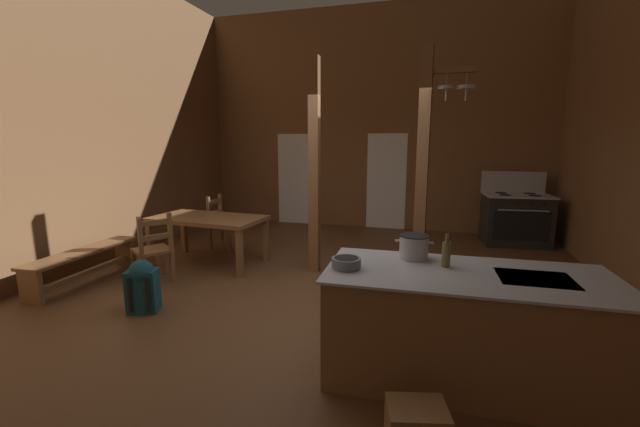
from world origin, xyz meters
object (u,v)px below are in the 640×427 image
object	(u,v)px
ladderback_chair_near_window	(153,250)
ladderback_chair_by_post	(222,224)
stove_range	(515,218)
backpack	(142,284)
dining_table	(208,222)
bottle_tall_on_counter	(446,254)
bench_along_left_wall	(84,259)
stockpot_on_counter	(414,247)
kitchen_island	(464,327)
mixing_bowl_on_counter	(346,263)
step_stool	(417,425)

from	to	relation	value
ladderback_chair_near_window	ladderback_chair_by_post	world-z (taller)	same
stove_range	backpack	world-z (taller)	stove_range
dining_table	bottle_tall_on_counter	size ratio (longest dim) A/B	6.43
ladderback_chair_by_post	bottle_tall_on_counter	distance (m)	4.66
bench_along_left_wall	bottle_tall_on_counter	world-z (taller)	bottle_tall_on_counter
backpack	stockpot_on_counter	distance (m)	2.99
stockpot_on_counter	bottle_tall_on_counter	xyz separation A→B (m)	(0.26, -0.16, 0.01)
kitchen_island	mixing_bowl_on_counter	xyz separation A→B (m)	(-0.92, -0.13, 0.48)
stockpot_on_counter	bottle_tall_on_counter	distance (m)	0.31
backpack	kitchen_island	bearing A→B (deg)	-6.32
step_stool	ladderback_chair_by_post	distance (m)	5.20
ladderback_chair_by_post	bench_along_left_wall	bearing A→B (deg)	-115.40
bench_along_left_wall	backpack	bearing A→B (deg)	-22.18
stockpot_on_counter	mixing_bowl_on_counter	xyz separation A→B (m)	(-0.50, -0.41, -0.06)
mixing_bowl_on_counter	kitchen_island	bearing A→B (deg)	8.19
step_stool	ladderback_chair_near_window	distance (m)	4.10
bench_along_left_wall	ladderback_chair_by_post	bearing A→B (deg)	64.60
bench_along_left_wall	stove_range	bearing A→B (deg)	32.15
kitchen_island	bench_along_left_wall	world-z (taller)	kitchen_island
step_stool	ladderback_chair_by_post	bearing A→B (deg)	132.29
stove_range	bench_along_left_wall	xyz separation A→B (m)	(-6.00, -3.77, -0.17)
kitchen_island	backpack	bearing A→B (deg)	173.68
backpack	stove_range	bearing A→B (deg)	43.64
stove_range	mixing_bowl_on_counter	xyz separation A→B (m)	(-2.16, -4.86, 0.44)
ladderback_chair_near_window	stockpot_on_counter	xyz separation A→B (m)	(3.42, -0.93, 0.54)
bench_along_left_wall	backpack	size ratio (longest dim) A/B	2.81
ladderback_chair_by_post	dining_table	bearing A→B (deg)	-74.19
kitchen_island	backpack	size ratio (longest dim) A/B	3.66
dining_table	step_stool	bearing A→B (deg)	-42.78
ladderback_chair_by_post	bench_along_left_wall	size ratio (longest dim) A/B	0.57
step_stool	stockpot_on_counter	bearing A→B (deg)	95.00
stockpot_on_counter	ladderback_chair_by_post	bearing A→B (deg)	141.61
stove_range	stockpot_on_counter	xyz separation A→B (m)	(-1.66, -4.45, 0.51)
stockpot_on_counter	bottle_tall_on_counter	bearing A→B (deg)	-32.47
kitchen_island	dining_table	world-z (taller)	kitchen_island
stove_range	step_stool	distance (m)	5.82
kitchen_island	stockpot_on_counter	size ratio (longest dim) A/B	6.75
stockpot_on_counter	mixing_bowl_on_counter	world-z (taller)	stockpot_on_counter
step_stool	bottle_tall_on_counter	bearing A→B (deg)	80.89
step_stool	bottle_tall_on_counter	world-z (taller)	bottle_tall_on_counter
ladderback_chair_by_post	backpack	world-z (taller)	ladderback_chair_by_post
mixing_bowl_on_counter	ladderback_chair_by_post	bearing A→B (deg)	133.00
step_stool	backpack	xyz separation A→B (m)	(-3.01, 1.24, 0.14)
dining_table	ladderback_chair_near_window	distance (m)	0.99
dining_table	bottle_tall_on_counter	xyz separation A→B (m)	(3.42, -2.03, 0.34)
ladderback_chair_near_window	bottle_tall_on_counter	distance (m)	3.88
step_stool	dining_table	size ratio (longest dim) A/B	0.23
mixing_bowl_on_counter	bottle_tall_on_counter	size ratio (longest dim) A/B	0.85
kitchen_island	bottle_tall_on_counter	world-z (taller)	bottle_tall_on_counter
ladderback_chair_near_window	bench_along_left_wall	size ratio (longest dim) A/B	0.57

